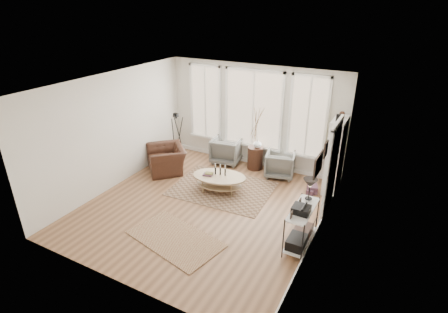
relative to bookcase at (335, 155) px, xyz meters
The scene contains 17 objects.
room 3.30m from the bookcase, 137.70° to the right, with size 5.50×5.54×2.90m.
bay_window 2.57m from the bookcase, 168.63° to the left, with size 4.14×0.12×2.24m.
door 1.10m from the bookcase, 82.91° to the right, with size 0.09×1.06×2.22m.
bookcase is the anchor object (origin of this frame).
low_shelf 2.56m from the bookcase, 91.28° to the right, with size 0.38×1.08×1.30m.
wall_art 2.66m from the bookcase, 86.75° to the right, with size 0.04×0.88×0.44m.
rug_main 2.94m from the bookcase, 152.58° to the right, with size 2.46×1.85×0.01m, color brown.
rug_runner 4.36m from the bookcase, 123.27° to the right, with size 1.92×1.07×0.01m, color brown.
coffee_table 2.93m from the bookcase, 150.77° to the right, with size 1.49×1.11×0.62m.
armchair_left 3.18m from the bookcase, behind, with size 0.82×0.84×0.77m, color slate.
armchair_right 1.55m from the bookcase, behind, with size 0.76×0.78×0.71m, color slate.
side_table 2.22m from the bookcase, behind, with size 0.44×0.44×1.84m.
vase 2.18m from the bookcase, behind, with size 0.23×0.23×0.24m, color silver.
accent_chair 4.53m from the bookcase, 165.92° to the right, with size 1.10×0.96×0.72m, color #3B2016.
tripod_camera 4.60m from the bookcase, behind, with size 0.50×0.50×1.42m.
book_stack_near 1.01m from the bookcase, 137.04° to the right, with size 0.24×0.30×0.20m, color maroon.
book_stack_far 1.08m from the bookcase, 128.68° to the right, with size 0.17×0.21×0.14m, color maroon.
Camera 1 is at (3.70, -5.97, 4.46)m, focal length 28.00 mm.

